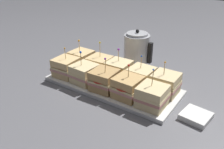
# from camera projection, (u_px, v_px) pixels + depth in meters

# --- Properties ---
(ground_plane) EXTENTS (6.00, 6.00, 0.00)m
(ground_plane) POSITION_uv_depth(u_px,v_px,m) (112.00, 87.00, 1.19)
(ground_plane) COLOR slate
(serving_platter) EXTENTS (0.66, 0.28, 0.02)m
(serving_platter) POSITION_uv_depth(u_px,v_px,m) (112.00, 85.00, 1.18)
(serving_platter) COLOR white
(serving_platter) RESTS_ON ground_plane
(sandwich_front_far_left) EXTENTS (0.12, 0.12, 0.16)m
(sandwich_front_far_left) POSITION_uv_depth(u_px,v_px,m) (66.00, 67.00, 1.24)
(sandwich_front_far_left) COLOR #DBB77A
(sandwich_front_far_left) RESTS_ON serving_platter
(sandwich_front_left) EXTENTS (0.12, 0.12, 0.17)m
(sandwich_front_left) POSITION_uv_depth(u_px,v_px,m) (85.00, 74.00, 1.17)
(sandwich_front_left) COLOR beige
(sandwich_front_left) RESTS_ON serving_platter
(sandwich_front_center) EXTENTS (0.12, 0.12, 0.17)m
(sandwich_front_center) POSITION_uv_depth(u_px,v_px,m) (104.00, 80.00, 1.11)
(sandwich_front_center) COLOR tan
(sandwich_front_center) RESTS_ON serving_platter
(sandwich_front_right) EXTENTS (0.12, 0.12, 0.16)m
(sandwich_front_right) POSITION_uv_depth(u_px,v_px,m) (128.00, 87.00, 1.05)
(sandwich_front_right) COLOR tan
(sandwich_front_right) RESTS_ON serving_platter
(sandwich_front_far_right) EXTENTS (0.12, 0.12, 0.17)m
(sandwich_front_far_right) POSITION_uv_depth(u_px,v_px,m) (152.00, 96.00, 0.98)
(sandwich_front_far_right) COLOR beige
(sandwich_front_far_right) RESTS_ON serving_platter
(sandwich_back_far_left) EXTENTS (0.12, 0.12, 0.17)m
(sandwich_back_far_left) POSITION_uv_depth(u_px,v_px,m) (82.00, 59.00, 1.33)
(sandwich_back_far_left) COLOR #DBB77A
(sandwich_back_far_left) RESTS_ON serving_platter
(sandwich_back_left) EXTENTS (0.12, 0.12, 0.17)m
(sandwich_back_left) POSITION_uv_depth(u_px,v_px,m) (100.00, 65.00, 1.27)
(sandwich_back_left) COLOR #DBB77A
(sandwich_back_left) RESTS_ON serving_platter
(sandwich_back_center) EXTENTS (0.12, 0.12, 0.16)m
(sandwich_back_center) POSITION_uv_depth(u_px,v_px,m) (119.00, 70.00, 1.20)
(sandwich_back_center) COLOR beige
(sandwich_back_center) RESTS_ON serving_platter
(sandwich_back_right) EXTENTS (0.12, 0.12, 0.16)m
(sandwich_back_right) POSITION_uv_depth(u_px,v_px,m) (141.00, 77.00, 1.14)
(sandwich_back_right) COLOR beige
(sandwich_back_right) RESTS_ON serving_platter
(sandwich_back_far_right) EXTENTS (0.12, 0.12, 0.16)m
(sandwich_back_far_right) POSITION_uv_depth(u_px,v_px,m) (165.00, 84.00, 1.08)
(sandwich_back_far_right) COLOR beige
(sandwich_back_far_right) RESTS_ON serving_platter
(kettle_steel) EXTENTS (0.17, 0.14, 0.23)m
(kettle_steel) POSITION_uv_depth(u_px,v_px,m) (137.00, 51.00, 1.35)
(kettle_steel) COLOR #B7BABF
(kettle_steel) RESTS_ON ground_plane
(napkin_stack) EXTENTS (0.12, 0.12, 0.02)m
(napkin_stack) POSITION_uv_depth(u_px,v_px,m) (196.00, 116.00, 0.95)
(napkin_stack) COLOR white
(napkin_stack) RESTS_ON ground_plane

